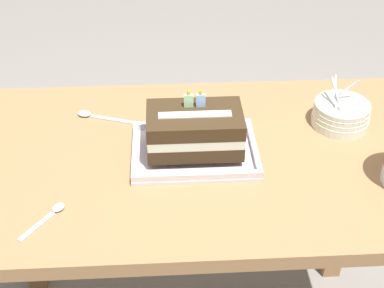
# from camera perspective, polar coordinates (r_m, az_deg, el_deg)

# --- Properties ---
(dining_table) EXTENTS (1.15, 0.65, 0.76)m
(dining_table) POSITION_cam_1_polar(r_m,az_deg,el_deg) (1.35, -0.26, -5.29)
(dining_table) COLOR #9E754C
(dining_table) RESTS_ON ground_plane
(foil_tray) EXTENTS (0.29, 0.21, 0.02)m
(foil_tray) POSITION_cam_1_polar(r_m,az_deg,el_deg) (1.26, 0.27, -0.79)
(foil_tray) COLOR silver
(foil_tray) RESTS_ON dining_table
(birthday_cake) EXTENTS (0.21, 0.13, 0.14)m
(birthday_cake) POSITION_cam_1_polar(r_m,az_deg,el_deg) (1.22, 0.28, 1.55)
(birthday_cake) COLOR #3B2B19
(birthday_cake) RESTS_ON foil_tray
(bowl_stack) EXTENTS (0.14, 0.14, 0.12)m
(bowl_stack) POSITION_cam_1_polar(r_m,az_deg,el_deg) (1.40, 15.38, 3.07)
(bowl_stack) COLOR silver
(bowl_stack) RESTS_ON dining_table
(serving_spoon_near_tray) EXTENTS (0.16, 0.07, 0.01)m
(serving_spoon_near_tray) POSITION_cam_1_polar(r_m,az_deg,el_deg) (1.41, -10.47, 3.00)
(serving_spoon_near_tray) COLOR silver
(serving_spoon_near_tray) RESTS_ON dining_table
(serving_spoon_by_bowls) EXTENTS (0.09, 0.11, 0.01)m
(serving_spoon_by_bowls) POSITION_cam_1_polar(r_m,az_deg,el_deg) (1.15, -14.47, -7.00)
(serving_spoon_by_bowls) COLOR silver
(serving_spoon_by_bowls) RESTS_ON dining_table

